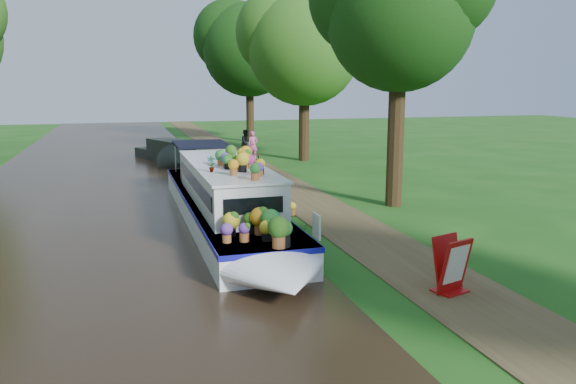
{
  "coord_description": "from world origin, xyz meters",
  "views": [
    {
      "loc": [
        -5.08,
        -14.07,
        4.1
      ],
      "look_at": [
        -0.91,
        -0.09,
        1.3
      ],
      "focal_mm": 35.0,
      "sensor_mm": 36.0,
      "label": 1
    }
  ],
  "objects_px": {
    "second_boat": "(171,153)",
    "sandwich_board": "(451,268)",
    "pedestrian_dark": "(246,143)",
    "plant_boat": "(226,199)",
    "pedestrian_pink": "(253,145)"
  },
  "relations": [
    {
      "from": "plant_boat",
      "to": "sandwich_board",
      "type": "xyz_separation_m",
      "value": [
        3.31,
        -6.46,
        -0.32
      ]
    },
    {
      "from": "second_boat",
      "to": "pedestrian_pink",
      "type": "bearing_deg",
      "value": -29.74
    },
    {
      "from": "sandwich_board",
      "to": "plant_boat",
      "type": "bearing_deg",
      "value": 99.86
    },
    {
      "from": "plant_boat",
      "to": "pedestrian_pink",
      "type": "height_order",
      "value": "plant_boat"
    },
    {
      "from": "plant_boat",
      "to": "pedestrian_pink",
      "type": "distance_m",
      "value": 15.06
    },
    {
      "from": "sandwich_board",
      "to": "pedestrian_dark",
      "type": "distance_m",
      "value": 22.7
    },
    {
      "from": "pedestrian_pink",
      "to": "sandwich_board",
      "type": "bearing_deg",
      "value": -92.05
    },
    {
      "from": "second_boat",
      "to": "sandwich_board",
      "type": "relative_size",
      "value": 5.71
    },
    {
      "from": "plant_boat",
      "to": "sandwich_board",
      "type": "relative_size",
      "value": 12.06
    },
    {
      "from": "plant_boat",
      "to": "second_boat",
      "type": "relative_size",
      "value": 2.11
    },
    {
      "from": "second_boat",
      "to": "sandwich_board",
      "type": "distance_m",
      "value": 21.78
    },
    {
      "from": "plant_boat",
      "to": "second_boat",
      "type": "height_order",
      "value": "plant_boat"
    },
    {
      "from": "plant_boat",
      "to": "pedestrian_dark",
      "type": "bearing_deg",
      "value": 75.65
    },
    {
      "from": "sandwich_board",
      "to": "pedestrian_pink",
      "type": "distance_m",
      "value": 20.96
    },
    {
      "from": "second_boat",
      "to": "pedestrian_dark",
      "type": "distance_m",
      "value": 4.61
    }
  ]
}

